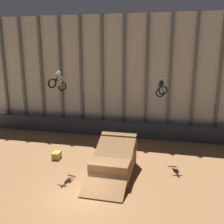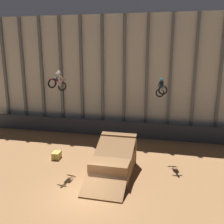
# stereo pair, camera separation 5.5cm
# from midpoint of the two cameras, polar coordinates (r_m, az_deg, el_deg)

# --- Properties ---
(ground_plane) EXTENTS (60.00, 60.00, 0.00)m
(ground_plane) POSITION_cam_midpoint_polar(r_m,az_deg,el_deg) (17.40, -5.90, -17.69)
(ground_plane) COLOR #996B42
(arena_back_wall) EXTENTS (32.00, 0.40, 12.44)m
(arena_back_wall) POSITION_cam_midpoint_polar(r_m,az_deg,el_deg) (27.60, 2.62, 7.78)
(arena_back_wall) COLOR beige
(arena_back_wall) RESTS_ON ground_plane
(lower_barrier) EXTENTS (31.36, 0.20, 1.65)m
(lower_barrier) POSITION_cam_midpoint_polar(r_m,az_deg,el_deg) (27.48, 2.02, -3.74)
(lower_barrier) COLOR #2D333D
(lower_barrier) RESTS_ON ground_plane
(dirt_ramp) EXTENTS (2.80, 5.93, 2.60)m
(dirt_ramp) POSITION_cam_midpoint_polar(r_m,az_deg,el_deg) (19.83, 0.40, -10.65)
(dirt_ramp) COLOR olive
(dirt_ramp) RESTS_ON ground_plane
(rider_bike_left_air) EXTENTS (0.94, 1.75, 1.62)m
(rider_bike_left_air) POSITION_cam_midpoint_polar(r_m,az_deg,el_deg) (20.14, -11.84, 6.46)
(rider_bike_left_air) COLOR black
(rider_bike_right_air) EXTENTS (1.06, 1.78, 1.63)m
(rider_bike_right_air) POSITION_cam_midpoint_polar(r_m,az_deg,el_deg) (21.38, 10.60, 5.03)
(rider_bike_right_air) COLOR black
(hay_bale_trackside) EXTENTS (0.67, 0.95, 0.57)m
(hay_bale_trackside) POSITION_cam_midpoint_polar(r_m,az_deg,el_deg) (22.85, -12.04, -9.19)
(hay_bale_trackside) COLOR #CCB751
(hay_bale_trackside) RESTS_ON ground_plane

